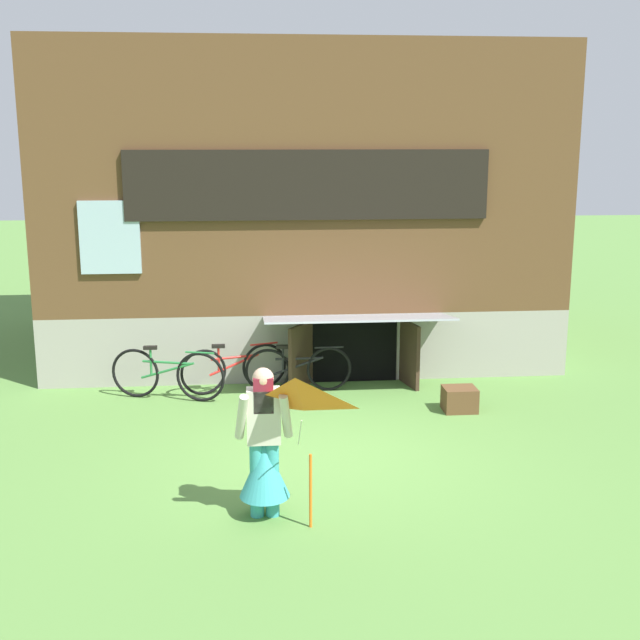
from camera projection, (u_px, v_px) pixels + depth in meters
name	position (u px, v px, depth m)	size (l,w,h in m)	color
ground_plane	(327.00, 452.00, 10.25)	(60.00, 60.00, 0.00)	#56843D
log_house	(297.00, 202.00, 15.19)	(8.44, 6.46, 5.29)	#9E998E
person	(264.00, 455.00, 8.39)	(0.61, 0.52, 1.59)	teal
kite	(296.00, 416.00, 7.79)	(0.92, 0.92, 1.53)	orange
bicycle_black	(298.00, 369.00, 12.59)	(1.64, 0.09, 0.75)	black
bicycle_red	(234.00, 368.00, 12.61)	(1.62, 0.53, 0.76)	black
bicycle_green	(167.00, 374.00, 12.22)	(1.71, 0.55, 0.81)	black
wooden_crate	(460.00, 399.00, 11.76)	(0.47, 0.40, 0.34)	brown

